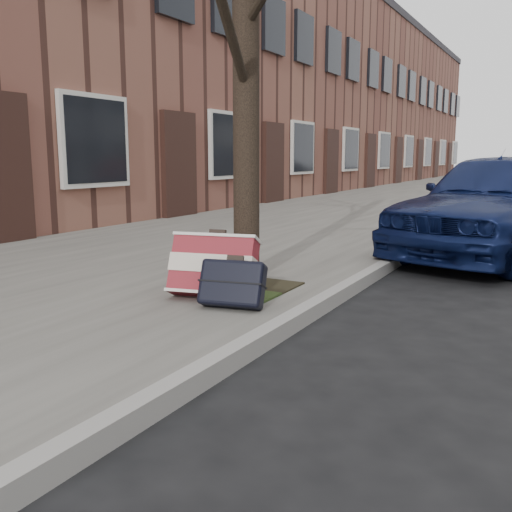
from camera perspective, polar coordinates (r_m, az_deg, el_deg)
The scene contains 7 objects.
ground at distance 3.29m, azimuth 19.05°, elevation -13.10°, with size 120.00×120.00×0.00m, color black.
near_sidewalk at distance 18.52m, azimuth 15.70°, elevation 5.83°, with size 5.00×70.00×0.12m, color slate.
house_near at distance 21.62m, azimuth 0.79°, elevation 15.86°, with size 6.80×40.00×7.00m, color brown.
dirt_patch at distance 5.00m, azimuth -1.54°, elevation -3.15°, with size 0.85×0.85×0.01m, color black.
suitcase_red at distance 4.60m, azimuth -4.27°, elevation -1.05°, with size 0.68×0.19×0.49m, color maroon.
suitcase_navy at distance 4.31m, azimuth -2.37°, elevation -2.71°, with size 0.49×0.16×0.35m, color black.
car_near_front at distance 7.77m, azimuth 23.51°, elevation 4.83°, with size 1.61×3.99×1.36m, color #0E1946.
Camera 1 is at (0.45, -3.01, 1.26)m, focal length 40.00 mm.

